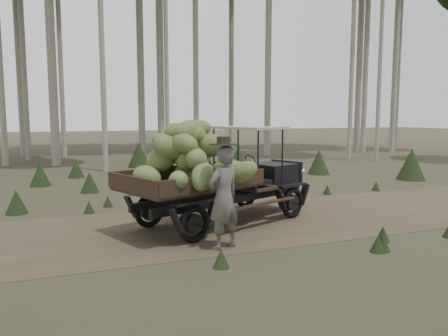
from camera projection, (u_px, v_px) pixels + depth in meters
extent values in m
plane|color=#473D2B|center=(314.00, 216.00, 10.39)|extent=(120.00, 120.00, 0.00)
cube|color=brown|center=(314.00, 216.00, 10.39)|extent=(70.00, 4.00, 0.01)
cube|color=black|center=(273.00, 174.00, 10.73)|extent=(1.21, 1.18, 0.52)
cube|color=black|center=(287.00, 172.00, 11.08)|extent=(0.43, 0.91, 0.59)
cube|color=black|center=(235.00, 175.00, 9.83)|extent=(0.56, 1.26, 0.52)
cube|color=#38281C|center=(189.00, 186.00, 8.95)|extent=(3.08, 2.55, 0.08)
cube|color=#38281C|center=(164.00, 173.00, 9.55)|extent=(2.48, 1.02, 0.30)
cube|color=#38281C|center=(216.00, 182.00, 8.31)|extent=(2.48, 1.02, 0.30)
cube|color=#38281C|center=(132.00, 184.00, 8.04)|extent=(0.68, 1.60, 0.30)
cube|color=#BFB79E|center=(248.00, 128.00, 9.97)|extent=(1.60, 1.89, 0.06)
cube|color=black|center=(213.00, 195.00, 9.92)|extent=(4.07, 1.68, 0.17)
cube|color=black|center=(235.00, 199.00, 9.40)|extent=(4.07, 1.68, 0.17)
torus|color=black|center=(246.00, 194.00, 11.22)|extent=(0.71, 0.38, 0.72)
torus|color=black|center=(292.00, 203.00, 10.12)|extent=(0.71, 0.38, 0.72)
torus|color=black|center=(149.00, 211.00, 9.25)|extent=(0.71, 0.38, 0.72)
torus|color=black|center=(194.00, 224.00, 8.15)|extent=(0.71, 0.38, 0.72)
sphere|color=beige|center=(276.00, 168.00, 11.44)|extent=(0.17, 0.17, 0.17)
sphere|color=beige|center=(302.00, 172.00, 10.82)|extent=(0.17, 0.17, 0.17)
ellipsoid|color=olive|center=(147.00, 177.00, 8.46)|extent=(0.75, 0.87, 0.56)
ellipsoid|color=olive|center=(196.00, 159.00, 8.31)|extent=(0.49, 0.76, 0.44)
ellipsoid|color=olive|center=(186.00, 145.00, 9.04)|extent=(0.86, 0.48, 0.50)
ellipsoid|color=olive|center=(191.00, 135.00, 8.71)|extent=(0.66, 0.39, 0.47)
ellipsoid|color=olive|center=(240.00, 173.00, 9.07)|extent=(0.87, 0.53, 0.71)
ellipsoid|color=olive|center=(161.00, 160.00, 8.76)|extent=(0.74, 0.55, 0.62)
ellipsoid|color=olive|center=(209.00, 146.00, 8.80)|extent=(0.81, 0.92, 0.62)
ellipsoid|color=olive|center=(188.00, 134.00, 8.79)|extent=(0.94, 0.74, 0.57)
ellipsoid|color=olive|center=(199.00, 169.00, 9.40)|extent=(0.65, 0.92, 0.68)
ellipsoid|color=olive|center=(191.00, 155.00, 9.24)|extent=(0.87, 0.75, 0.59)
ellipsoid|color=olive|center=(179.00, 145.00, 9.07)|extent=(0.79, 0.84, 0.64)
ellipsoid|color=olive|center=(194.00, 130.00, 8.98)|extent=(0.84, 0.50, 0.53)
ellipsoid|color=olive|center=(189.00, 174.00, 8.82)|extent=(0.67, 0.45, 0.51)
ellipsoid|color=olive|center=(182.00, 157.00, 8.77)|extent=(0.50, 0.75, 0.48)
ellipsoid|color=olive|center=(169.00, 145.00, 8.66)|extent=(0.91, 0.76, 0.65)
ellipsoid|color=olive|center=(179.00, 134.00, 8.80)|extent=(0.88, 0.69, 0.63)
ellipsoid|color=olive|center=(178.00, 181.00, 7.89)|extent=(0.45, 0.67, 0.44)
ellipsoid|color=olive|center=(192.00, 159.00, 8.65)|extent=(0.87, 0.68, 0.64)
ellipsoid|color=olive|center=(185.00, 144.00, 8.44)|extent=(0.67, 0.82, 0.52)
ellipsoid|color=olive|center=(188.00, 131.00, 8.70)|extent=(0.89, 0.80, 0.54)
ellipsoid|color=olive|center=(226.00, 167.00, 9.66)|extent=(0.80, 0.81, 0.53)
ellipsoid|color=olive|center=(184.00, 156.00, 9.50)|extent=(0.76, 0.66, 0.54)
ellipsoid|color=olive|center=(169.00, 148.00, 8.61)|extent=(0.86, 0.63, 0.67)
ellipsoid|color=olive|center=(203.00, 176.00, 8.00)|extent=(0.76, 0.92, 0.71)
ellipsoid|color=olive|center=(242.00, 172.00, 8.70)|extent=(0.86, 0.76, 0.66)
imported|color=#5A5852|center=(224.00, 198.00, 7.73)|extent=(0.79, 0.67, 1.85)
cylinder|color=#2E2920|center=(224.00, 144.00, 7.61)|extent=(0.64, 0.64, 0.02)
cylinder|color=#2E2920|center=(224.00, 141.00, 7.61)|extent=(0.32, 0.32, 0.15)
cylinder|color=#B2AD9E|center=(58.00, 10.00, 23.83)|extent=(0.27, 0.27, 16.15)
cylinder|color=#B2AD9E|center=(21.00, 21.00, 22.44)|extent=(0.30, 0.30, 14.34)
cylinder|color=#B2AD9E|center=(368.00, 0.00, 26.78)|extent=(0.34, 0.34, 18.83)
cylinder|color=#B2AD9E|center=(100.00, 8.00, 28.36)|extent=(0.21, 0.21, 18.58)
cylinder|color=#B2AD9E|center=(195.00, 17.00, 25.26)|extent=(0.32, 0.32, 16.09)
cone|color=#233319|center=(411.00, 164.00, 16.10)|extent=(1.04, 1.04, 1.16)
cone|color=#233319|center=(204.00, 159.00, 18.10)|extent=(1.02, 1.02, 1.13)
cone|color=#233319|center=(76.00, 169.00, 16.69)|extent=(0.63, 0.63, 0.70)
cone|color=#233319|center=(40.00, 175.00, 14.68)|extent=(0.71, 0.71, 0.78)
cone|color=#233319|center=(16.00, 202.00, 10.57)|extent=(0.53, 0.53, 0.59)
cone|color=#233319|center=(89.00, 182.00, 13.44)|extent=(0.58, 0.58, 0.64)
cone|color=#233319|center=(319.00, 162.00, 17.63)|extent=(0.90, 0.90, 1.00)
cone|color=#233319|center=(161.00, 174.00, 15.13)|extent=(0.61, 0.61, 0.67)
cone|color=#233319|center=(139.00, 154.00, 20.09)|extent=(1.05, 1.05, 1.17)
cone|color=#233319|center=(239.00, 156.00, 20.16)|extent=(0.88, 0.88, 0.98)
cone|color=#233319|center=(89.00, 207.00, 10.65)|extent=(0.27, 0.27, 0.30)
cone|color=#233319|center=(151.00, 200.00, 11.56)|extent=(0.27, 0.27, 0.30)
cone|color=#233319|center=(383.00, 234.00, 8.24)|extent=(0.27, 0.27, 0.30)
cone|color=#233319|center=(167.00, 198.00, 11.79)|extent=(0.27, 0.27, 0.30)
cone|color=#233319|center=(108.00, 201.00, 11.37)|extent=(0.27, 0.27, 0.30)
cone|color=#233319|center=(378.00, 244.00, 7.60)|extent=(0.27, 0.27, 0.30)
cone|color=#233319|center=(376.00, 186.00, 13.81)|extent=(0.27, 0.27, 0.30)
cone|color=#233319|center=(243.00, 193.00, 12.55)|extent=(0.27, 0.27, 0.30)
cone|color=#233319|center=(383.00, 243.00, 7.67)|extent=(0.27, 0.27, 0.30)
cone|color=#233319|center=(327.00, 189.00, 13.19)|extent=(0.27, 0.27, 0.30)
cone|color=#233319|center=(221.00, 258.00, 6.84)|extent=(0.27, 0.27, 0.30)
cone|color=#233319|center=(167.00, 196.00, 12.10)|extent=(0.27, 0.27, 0.30)
cone|color=#233319|center=(161.00, 201.00, 11.39)|extent=(0.27, 0.27, 0.30)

